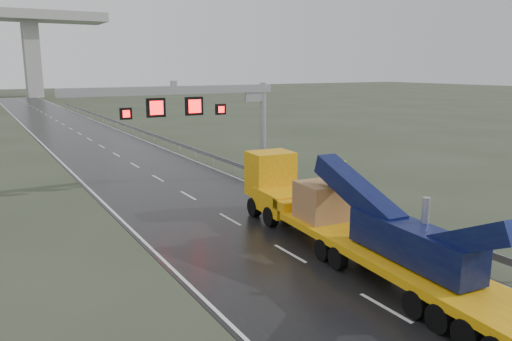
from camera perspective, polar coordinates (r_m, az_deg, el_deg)
ground at (r=20.04m, az=10.46°, el=-12.97°), size 400.00×400.00×0.00m
road at (r=55.67m, az=-17.22°, el=2.64°), size 11.00×200.00×0.02m
guardrail at (r=47.93m, az=-7.42°, el=2.51°), size 0.20×140.00×1.40m
sign_gantry at (r=34.82m, az=-6.04°, el=7.24°), size 14.90×1.20×7.42m
heavy_haul_truck at (r=23.18m, az=9.19°, el=-5.02°), size 4.11×18.67×4.35m
exit_sign_pair at (r=33.74m, az=9.28°, el=0.02°), size 1.28×0.25×2.20m
striped_barrier at (r=36.53m, az=0.28°, el=-0.44°), size 0.74×0.43×1.20m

